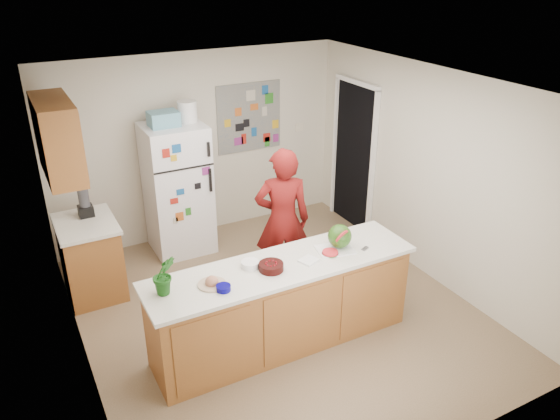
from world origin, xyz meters
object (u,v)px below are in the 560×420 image
cherry_bowl (271,267)px  person (283,221)px  refrigerator (178,189)px  watermelon (340,236)px

cherry_bowl → person: bearing=56.5°
person → refrigerator: bearing=-40.7°
refrigerator → watermelon: refrigerator is taller
person → watermelon: (0.15, -0.91, 0.19)m
cherry_bowl → watermelon: bearing=4.1°
watermelon → cherry_bowl: size_ratio=1.02×
refrigerator → person: 1.63m
refrigerator → watermelon: bearing=-69.0°
refrigerator → person: bearing=-62.7°
person → watermelon: bearing=121.5°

